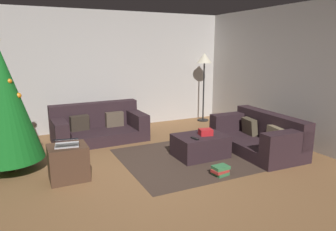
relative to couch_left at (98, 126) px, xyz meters
name	(u,v)px	position (x,y,z in m)	size (l,w,h in m)	color
ground_plane	(151,180)	(0.19, -2.25, -0.27)	(6.40, 6.40, 0.00)	brown
rear_partition	(95,71)	(0.19, 0.89, 1.03)	(6.40, 0.12, 2.60)	#BCB7B2
corner_partition	(316,78)	(3.33, -2.25, 1.03)	(0.12, 6.40, 2.60)	#B5B0AB
couch_left	(98,126)	(0.00, 0.00, 0.00)	(1.80, 0.98, 0.71)	#2D1E23
couch_right	(260,136)	(2.44, -1.94, 0.00)	(0.95, 1.73, 0.67)	#2D1E23
ottoman	(200,146)	(1.32, -1.73, -0.08)	(0.85, 0.62, 0.37)	#2D1E23
gift_box	(206,132)	(1.40, -1.77, 0.16)	(0.21, 0.17, 0.11)	red
tv_remote	(195,138)	(1.12, -1.88, 0.12)	(0.05, 0.16, 0.02)	black
christmas_tree	(4,103)	(-1.57, -1.04, 0.77)	(0.98, 0.98, 1.98)	brown
side_table	(68,163)	(-0.83, -1.72, -0.02)	(0.52, 0.44, 0.49)	#4C3323
laptop	(67,143)	(-0.84, -1.78, 0.28)	(0.37, 0.44, 0.18)	silver
book_stack	(220,170)	(1.17, -2.54, -0.20)	(0.26, 0.20, 0.14)	#387A47
corner_lamp	(204,63)	(2.76, 0.46, 1.16)	(0.36, 0.36, 1.68)	black
area_rug	(200,156)	(1.32, -1.73, -0.27)	(2.60, 2.00, 0.01)	#413127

